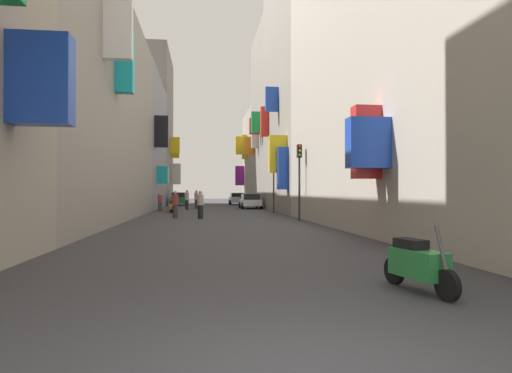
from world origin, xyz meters
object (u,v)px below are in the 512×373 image
(pedestrian_mid_street, at_px, (200,205))
(pedestrian_near_left, at_px, (196,199))
(parked_car_silver, at_px, (237,198))
(parked_car_white, at_px, (250,201))
(scooter_orange, at_px, (172,207))
(traffic_light_near_corner, at_px, (274,177))
(traffic_light_far_corner, at_px, (299,169))
(parked_car_green, at_px, (179,199))
(pedestrian_near_right, at_px, (175,204))
(pedestrian_crossing, at_px, (160,202))
(pedestrian_far_away, at_px, (187,200))
(scooter_green, at_px, (418,264))
(scooter_white, at_px, (173,204))
(scooter_blue, at_px, (171,206))

(pedestrian_mid_street, bearing_deg, pedestrian_near_left, 91.61)
(parked_car_silver, bearing_deg, parked_car_white, -88.68)
(parked_car_silver, xyz_separation_m, scooter_orange, (-6.71, -20.06, -0.32))
(traffic_light_near_corner, bearing_deg, traffic_light_far_corner, -89.69)
(parked_car_green, distance_m, pedestrian_near_right, 26.20)
(parked_car_white, bearing_deg, scooter_orange, -133.77)
(scooter_orange, bearing_deg, pedestrian_near_left, 77.77)
(pedestrian_crossing, relative_size, pedestrian_mid_street, 0.92)
(scooter_orange, bearing_deg, pedestrian_near_right, -84.47)
(pedestrian_near_left, height_order, pedestrian_far_away, same)
(parked_car_silver, height_order, scooter_green, parked_car_silver)
(parked_car_white, distance_m, pedestrian_near_right, 15.95)
(parked_car_white, distance_m, traffic_light_near_corner, 9.31)
(scooter_white, distance_m, pedestrian_near_right, 13.62)
(scooter_orange, relative_size, pedestrian_far_away, 1.05)
(scooter_green, relative_size, pedestrian_near_left, 0.99)
(pedestrian_near_left, distance_m, pedestrian_near_right, 15.67)
(parked_car_silver, distance_m, scooter_orange, 21.15)
(pedestrian_mid_street, bearing_deg, pedestrian_near_right, 148.65)
(scooter_blue, bearing_deg, parked_car_silver, 68.08)
(parked_car_green, distance_m, scooter_orange, 18.83)
(pedestrian_far_away, bearing_deg, parked_car_white, 15.26)
(scooter_green, relative_size, scooter_blue, 0.93)
(parked_car_silver, bearing_deg, pedestrian_crossing, -114.15)
(pedestrian_far_away, distance_m, traffic_light_far_corner, 17.70)
(scooter_green, distance_m, traffic_light_near_corner, 26.55)
(pedestrian_near_left, distance_m, traffic_light_near_corner, 11.85)
(pedestrian_near_right, height_order, pedestrian_far_away, pedestrian_far_away)
(scooter_green, bearing_deg, pedestrian_far_away, 98.27)
(pedestrian_near_right, relative_size, pedestrian_far_away, 0.95)
(scooter_white, bearing_deg, parked_car_silver, 62.92)
(pedestrian_near_right, height_order, traffic_light_near_corner, traffic_light_near_corner)
(scooter_white, relative_size, pedestrian_near_left, 1.02)
(scooter_orange, relative_size, scooter_blue, 0.98)
(parked_car_white, xyz_separation_m, pedestrian_far_away, (-6.03, -1.64, 0.15))
(scooter_white, height_order, pedestrian_near_right, pedestrian_near_right)
(parked_car_silver, relative_size, pedestrian_crossing, 2.65)
(scooter_orange, relative_size, pedestrian_crossing, 1.20)
(scooter_white, xyz_separation_m, pedestrian_near_left, (2.16, 2.06, 0.43))
(scooter_white, xyz_separation_m, pedestrian_crossing, (-0.79, -3.70, 0.31))
(pedestrian_near_right, bearing_deg, scooter_white, 94.52)
(pedestrian_near_left, height_order, pedestrian_near_right, pedestrian_near_left)
(parked_car_green, height_order, pedestrian_near_left, pedestrian_near_left)
(pedestrian_near_right, relative_size, traffic_light_far_corner, 0.39)
(traffic_light_far_corner, bearing_deg, traffic_light_near_corner, 90.31)
(parked_car_green, bearing_deg, pedestrian_near_left, -77.88)
(scooter_orange, distance_m, scooter_blue, 2.78)
(parked_car_green, xyz_separation_m, pedestrian_near_left, (2.26, -10.53, 0.09))
(pedestrian_far_away, bearing_deg, pedestrian_mid_street, -84.74)
(traffic_light_near_corner, bearing_deg, pedestrian_near_left, 120.96)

